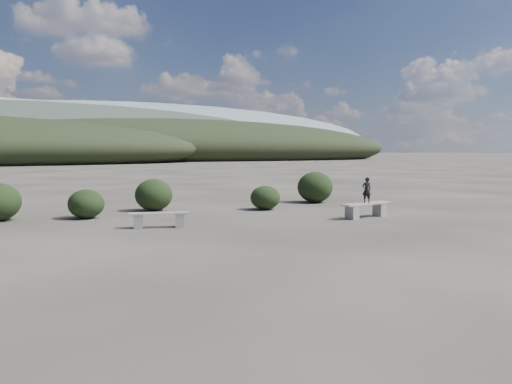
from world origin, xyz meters
TOP-DOWN VIEW (x-y plane):
  - ground at (0.00, 0.00)m, footprint 1200.00×1200.00m
  - bench_left at (-2.61, 5.38)m, footprint 1.81×0.87m
  - bench_right at (4.21, 4.36)m, footprint 2.05×0.70m
  - seated_person at (4.22, 4.36)m, footprint 0.36×0.28m
  - shrub_a at (-4.18, 8.47)m, footprint 1.18×1.18m
  - shrub_b at (-1.60, 9.53)m, footprint 1.39×1.39m
  - shrub_c at (2.29, 7.96)m, footprint 1.14×1.14m
  - shrub_d at (5.48, 9.31)m, footprint 1.53×1.53m

SIDE VIEW (x-z plane):
  - ground at x=0.00m, z-range 0.00..0.00m
  - bench_left at x=-2.61m, z-range 0.05..0.49m
  - bench_right at x=4.21m, z-range 0.05..0.56m
  - shrub_c at x=2.29m, z-range 0.00..0.92m
  - shrub_a at x=-4.18m, z-range 0.00..0.97m
  - shrub_b at x=-1.60m, z-range 0.00..1.20m
  - shrub_d at x=5.48m, z-range 0.00..1.34m
  - seated_person at x=4.22m, z-range 0.50..1.36m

